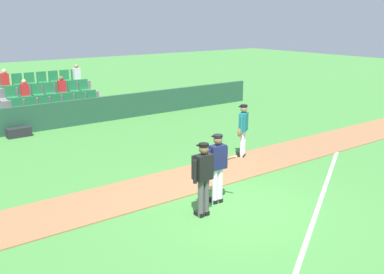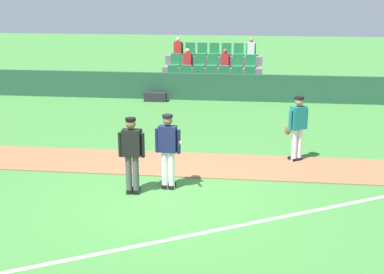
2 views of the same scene
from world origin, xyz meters
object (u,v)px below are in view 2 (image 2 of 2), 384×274
batter_navy_jersey (168,149)px  umpire_home_plate (132,151)px  runner_teal_jersey (297,127)px  equipment_bag (155,97)px

batter_navy_jersey → umpire_home_plate: (-0.75, -0.38, 0.03)m
batter_navy_jersey → runner_teal_jersey: size_ratio=1.00×
umpire_home_plate → runner_teal_jersey: size_ratio=1.00×
runner_teal_jersey → equipment_bag: 8.76m
umpire_home_plate → runner_teal_jersey: (3.79, 2.71, -0.04)m
batter_navy_jersey → equipment_bag: 9.65m
umpire_home_plate → equipment_bag: umpire_home_plate is taller
runner_teal_jersey → equipment_bag: (-5.14, 7.05, -0.78)m
equipment_bag → umpire_home_plate: bearing=-82.2°
umpire_home_plate → equipment_bag: 9.89m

